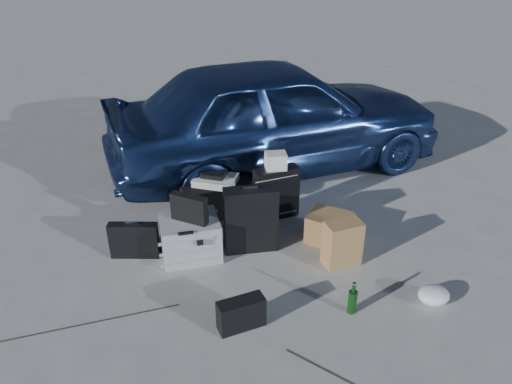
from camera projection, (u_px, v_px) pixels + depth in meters
ground at (255, 288)px, 4.52m from camera, size 60.00×60.00×0.00m
car at (276, 115)px, 6.39m from camera, size 4.64×3.19×1.47m
pelican_case at (190, 237)px, 4.87m from camera, size 0.65×0.58×0.41m
laptop_bag at (189, 208)px, 4.70m from camera, size 0.37×0.24×0.27m
briefcase at (134, 240)px, 4.86m from camera, size 0.48×0.11×0.37m
suitcase_left at (251, 220)px, 4.90m from camera, size 0.55×0.28×0.68m
suitcase_right at (276, 193)px, 5.48m from camera, size 0.52×0.35×0.59m
white_carton at (276, 161)px, 5.31m from camera, size 0.24×0.20×0.18m
duffel_bag at (216, 199)px, 5.58m from camera, size 0.83×0.63×0.38m
flat_box_white at (216, 180)px, 5.47m from camera, size 0.51×0.43×0.08m
flat_box_black at (214, 174)px, 5.45m from camera, size 0.29×0.24×0.05m
kraft_bag at (342, 243)px, 4.74m from camera, size 0.39×0.31×0.46m
cardboard_box at (329, 228)px, 5.12m from camera, size 0.52×0.50×0.30m
plastic_bag at (434, 295)px, 4.32m from camera, size 0.33×0.30×0.15m
messenger_bag at (241, 314)px, 4.03m from camera, size 0.41×0.29×0.27m
green_bottle at (353, 298)px, 4.17m from camera, size 0.09×0.09×0.30m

